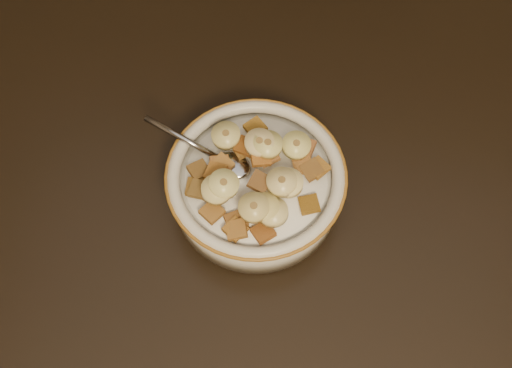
# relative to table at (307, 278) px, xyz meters

# --- Properties ---
(table) EXTENTS (1.44, 0.97, 0.04)m
(table) POSITION_rel_table_xyz_m (0.00, 0.00, 0.00)
(table) COLOR black
(table) RESTS_ON floor
(chair) EXTENTS (0.50, 0.50, 1.02)m
(chair) POSITION_rel_table_xyz_m (-0.03, 0.51, -0.22)
(chair) COLOR black
(chair) RESTS_ON floor
(cereal_bowl) EXTENTS (0.18, 0.18, 0.04)m
(cereal_bowl) POSITION_rel_table_xyz_m (-0.07, 0.08, 0.04)
(cereal_bowl) COLOR beige
(cereal_bowl) RESTS_ON table
(milk) EXTENTS (0.15, 0.15, 0.00)m
(milk) POSITION_rel_table_xyz_m (-0.07, 0.08, 0.06)
(milk) COLOR white
(milk) RESTS_ON cereal_bowl
(spoon) EXTENTS (0.05, 0.05, 0.01)m
(spoon) POSITION_rel_table_xyz_m (-0.09, 0.09, 0.07)
(spoon) COLOR gray
(spoon) RESTS_ON cereal_bowl
(cereal_square_0) EXTENTS (0.03, 0.03, 0.01)m
(cereal_square_0) POSITION_rel_table_xyz_m (-0.10, 0.09, 0.08)
(cereal_square_0) COLOR #9C612E
(cereal_square_0) RESTS_ON milk
(cereal_square_1) EXTENTS (0.03, 0.03, 0.01)m
(cereal_square_1) POSITION_rel_table_xyz_m (-0.08, 0.11, 0.08)
(cereal_square_1) COLOR brown
(cereal_square_1) RESTS_ON milk
(cereal_square_2) EXTENTS (0.03, 0.03, 0.01)m
(cereal_square_2) POSITION_rel_table_xyz_m (-0.08, 0.11, 0.08)
(cereal_square_2) COLOR brown
(cereal_square_2) RESTS_ON milk
(cereal_square_3) EXTENTS (0.03, 0.03, 0.01)m
(cereal_square_3) POSITION_rel_table_xyz_m (-0.07, 0.14, 0.07)
(cereal_square_3) COLOR #8B5F1C
(cereal_square_3) RESTS_ON milk
(cereal_square_4) EXTENTS (0.03, 0.03, 0.01)m
(cereal_square_4) POSITION_rel_table_xyz_m (-0.06, 0.10, 0.09)
(cereal_square_4) COLOR brown
(cereal_square_4) RESTS_ON milk
(cereal_square_5) EXTENTS (0.03, 0.03, 0.01)m
(cereal_square_5) POSITION_rel_table_xyz_m (-0.06, 0.07, 0.09)
(cereal_square_5) COLOR brown
(cereal_square_5) RESTS_ON milk
(cereal_square_6) EXTENTS (0.03, 0.03, 0.01)m
(cereal_square_6) POSITION_rel_table_xyz_m (-0.00, 0.10, 0.07)
(cereal_square_6) COLOR olive
(cereal_square_6) RESTS_ON milk
(cereal_square_7) EXTENTS (0.03, 0.03, 0.01)m
(cereal_square_7) POSITION_rel_table_xyz_m (-0.02, 0.12, 0.07)
(cereal_square_7) COLOR brown
(cereal_square_7) RESTS_ON milk
(cereal_square_8) EXTENTS (0.03, 0.03, 0.01)m
(cereal_square_8) POSITION_rel_table_xyz_m (-0.01, 0.06, 0.07)
(cereal_square_8) COLOR brown
(cereal_square_8) RESTS_ON milk
(cereal_square_9) EXTENTS (0.03, 0.03, 0.01)m
(cereal_square_9) POSITION_rel_table_xyz_m (-0.11, 0.03, 0.07)
(cereal_square_9) COLOR brown
(cereal_square_9) RESTS_ON milk
(cereal_square_10) EXTENTS (0.03, 0.03, 0.01)m
(cereal_square_10) POSITION_rel_table_xyz_m (-0.11, 0.06, 0.07)
(cereal_square_10) COLOR brown
(cereal_square_10) RESTS_ON milk
(cereal_square_11) EXTENTS (0.03, 0.03, 0.01)m
(cereal_square_11) POSITION_rel_table_xyz_m (-0.10, 0.09, 0.08)
(cereal_square_11) COLOR #966135
(cereal_square_11) RESTS_ON milk
(cereal_square_12) EXTENTS (0.03, 0.03, 0.01)m
(cereal_square_12) POSITION_rel_table_xyz_m (-0.06, 0.10, 0.09)
(cereal_square_12) COLOR brown
(cereal_square_12) RESTS_ON milk
(cereal_square_13) EXTENTS (0.03, 0.03, 0.01)m
(cereal_square_13) POSITION_rel_table_xyz_m (-0.05, 0.02, 0.07)
(cereal_square_13) COLOR brown
(cereal_square_13) RESTS_ON milk
(cereal_square_14) EXTENTS (0.03, 0.02, 0.01)m
(cereal_square_14) POSITION_rel_table_xyz_m (-0.08, 0.02, 0.07)
(cereal_square_14) COLOR brown
(cereal_square_14) RESTS_ON milk
(cereal_square_15) EXTENTS (0.02, 0.02, 0.01)m
(cereal_square_15) POSITION_rel_table_xyz_m (-0.11, 0.08, 0.08)
(cereal_square_15) COLOR #985B27
(cereal_square_15) RESTS_ON milk
(cereal_square_16) EXTENTS (0.03, 0.03, 0.01)m
(cereal_square_16) POSITION_rel_table_xyz_m (-0.06, 0.09, 0.09)
(cereal_square_16) COLOR brown
(cereal_square_16) RESTS_ON milk
(cereal_square_17) EXTENTS (0.03, 0.03, 0.01)m
(cereal_square_17) POSITION_rel_table_xyz_m (-0.08, 0.02, 0.07)
(cereal_square_17) COLOR olive
(cereal_square_17) RESTS_ON milk
(cereal_square_18) EXTENTS (0.03, 0.03, 0.01)m
(cereal_square_18) POSITION_rel_table_xyz_m (-0.08, 0.03, 0.07)
(cereal_square_18) COLOR brown
(cereal_square_18) RESTS_ON milk
(cereal_square_19) EXTENTS (0.03, 0.03, 0.01)m
(cereal_square_19) POSITION_rel_table_xyz_m (-0.13, 0.08, 0.07)
(cereal_square_19) COLOR brown
(cereal_square_19) RESTS_ON milk
(cereal_square_20) EXTENTS (0.03, 0.03, 0.01)m
(cereal_square_20) POSITION_rel_table_xyz_m (-0.01, 0.09, 0.07)
(cereal_square_20) COLOR brown
(cereal_square_20) RESTS_ON milk
(cereal_square_21) EXTENTS (0.03, 0.03, 0.01)m
(cereal_square_21) POSITION_rel_table_xyz_m (-0.07, 0.11, 0.08)
(cereal_square_21) COLOR brown
(cereal_square_21) RESTS_ON milk
(cereal_square_22) EXTENTS (0.02, 0.02, 0.01)m
(cereal_square_22) POSITION_rel_table_xyz_m (-0.12, 0.06, 0.07)
(cereal_square_22) COLOR brown
(cereal_square_22) RESTS_ON milk
(cereal_square_23) EXTENTS (0.02, 0.02, 0.01)m
(cereal_square_23) POSITION_rel_table_xyz_m (-0.13, 0.06, 0.07)
(cereal_square_23) COLOR brown
(cereal_square_23) RESTS_ON milk
(cereal_square_24) EXTENTS (0.03, 0.03, 0.01)m
(cereal_square_24) POSITION_rel_table_xyz_m (-0.02, 0.10, 0.07)
(cereal_square_24) COLOR olive
(cereal_square_24) RESTS_ON milk
(banana_slice_0) EXTENTS (0.04, 0.04, 0.01)m
(banana_slice_0) POSITION_rel_table_xyz_m (-0.03, 0.07, 0.09)
(banana_slice_0) COLOR #FEE78F
(banana_slice_0) RESTS_ON milk
(banana_slice_1) EXTENTS (0.04, 0.04, 0.01)m
(banana_slice_1) POSITION_rel_table_xyz_m (-0.10, 0.12, 0.08)
(banana_slice_1) COLOR tan
(banana_slice_1) RESTS_ON milk
(banana_slice_2) EXTENTS (0.04, 0.04, 0.01)m
(banana_slice_2) POSITION_rel_table_xyz_m (-0.10, 0.05, 0.09)
(banana_slice_2) COLOR #E9D17B
(banana_slice_2) RESTS_ON milk
(banana_slice_3) EXTENTS (0.04, 0.04, 0.01)m
(banana_slice_3) POSITION_rel_table_xyz_m (-0.03, 0.12, 0.08)
(banana_slice_3) COLOR #E3DA83
(banana_slice_3) RESTS_ON milk
(banana_slice_4) EXTENTS (0.04, 0.04, 0.01)m
(banana_slice_4) POSITION_rel_table_xyz_m (-0.04, 0.07, 0.09)
(banana_slice_4) COLOR #EEDC92
(banana_slice_4) RESTS_ON milk
(banana_slice_5) EXTENTS (0.04, 0.04, 0.02)m
(banana_slice_5) POSITION_rel_table_xyz_m (-0.10, 0.06, 0.09)
(banana_slice_5) COLOR #FCF398
(banana_slice_5) RESTS_ON milk
(banana_slice_6) EXTENTS (0.03, 0.03, 0.02)m
(banana_slice_6) POSITION_rel_table_xyz_m (-0.04, 0.04, 0.08)
(banana_slice_6) COLOR #CDC282
(banana_slice_6) RESTS_ON milk
(banana_slice_7) EXTENTS (0.03, 0.03, 0.01)m
(banana_slice_7) POSITION_rel_table_xyz_m (-0.07, 0.11, 0.09)
(banana_slice_7) COLOR #FFDE9D
(banana_slice_7) RESTS_ON milk
(banana_slice_8) EXTENTS (0.03, 0.03, 0.01)m
(banana_slice_8) POSITION_rel_table_xyz_m (-0.06, 0.04, 0.09)
(banana_slice_8) COLOR tan
(banana_slice_8) RESTS_ON milk
(banana_slice_9) EXTENTS (0.04, 0.04, 0.01)m
(banana_slice_9) POSITION_rel_table_xyz_m (-0.05, 0.04, 0.08)
(banana_slice_9) COLOR #DBC380
(banana_slice_9) RESTS_ON milk
(banana_slice_10) EXTENTS (0.04, 0.04, 0.01)m
(banana_slice_10) POSITION_rel_table_xyz_m (-0.06, 0.11, 0.09)
(banana_slice_10) COLOR #F6E87E
(banana_slice_10) RESTS_ON milk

